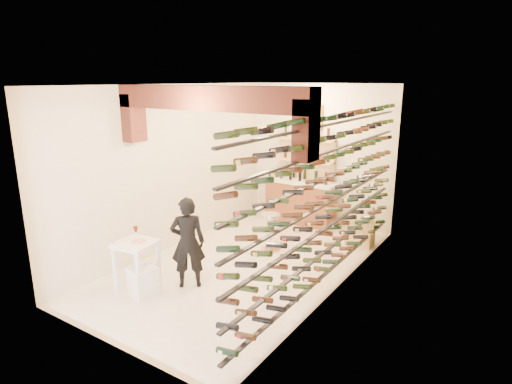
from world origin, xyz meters
TOP-DOWN VIEW (x-y plane):
  - ground at (0.00, 0.00)m, footprint 6.00×6.00m
  - room_shell at (0.00, -0.26)m, footprint 3.52×6.02m
  - wine_rack at (1.53, 0.00)m, footprint 0.32×5.70m
  - back_counter at (-0.30, 2.65)m, footprint 1.70×0.62m
  - back_shelving at (-0.30, 2.89)m, footprint 1.40×0.31m
  - tasting_table at (-0.85, -1.82)m, footprint 0.65×0.65m
  - white_stool at (-0.67, -1.87)m, footprint 0.46×0.46m
  - person at (-0.31, -1.22)m, footprint 0.65×0.63m
  - chrome_barstool at (0.02, 0.78)m, footprint 0.39×0.39m
  - crate_lower at (1.40, 2.02)m, footprint 0.53×0.37m
  - crate_upper at (1.40, 2.02)m, footprint 0.59×0.49m

SIDE VIEW (x-z plane):
  - ground at x=0.00m, z-range 0.00..0.00m
  - crate_lower at x=1.40m, z-range 0.00..0.31m
  - white_stool at x=-0.67m, z-range 0.00..0.47m
  - chrome_barstool at x=0.02m, z-range 0.06..0.81m
  - crate_upper at x=1.40m, z-range 0.31..0.61m
  - back_counter at x=-0.30m, z-range -0.11..1.18m
  - tasting_table at x=-0.85m, z-range 0.18..1.19m
  - person at x=-0.31m, z-range 0.00..1.51m
  - back_shelving at x=-0.30m, z-range -0.19..2.53m
  - wine_rack at x=1.53m, z-range 0.27..2.83m
  - room_shell at x=0.00m, z-range 0.65..3.86m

